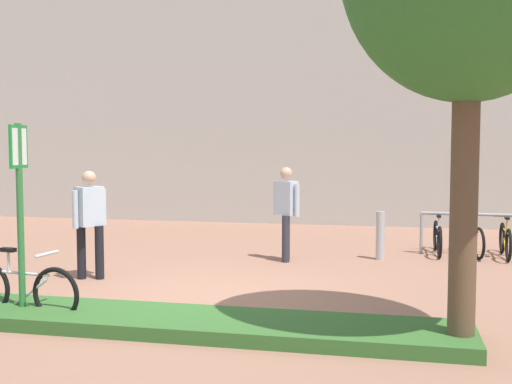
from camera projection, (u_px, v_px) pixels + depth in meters
ground_plane at (218, 295)px, 9.01m from camera, size 60.00×60.00×0.00m
building_facade at (306, 39)px, 17.27m from camera, size 28.00×1.20×10.00m
planter_strip at (162, 321)px, 7.37m from camera, size 7.00×1.10×0.16m
parking_sign_post at (20, 192)px, 7.65m from camera, size 0.08×0.36×2.38m
bike_at_sign at (21, 289)px, 7.82m from camera, size 1.67×0.42×0.86m
bollard_steel at (380, 236)px, 11.77m from camera, size 0.16×0.16×0.90m
person_shirt_blue at (90, 217)px, 10.03m from camera, size 0.43×0.55×1.72m
person_casual_tan at (286, 208)px, 11.61m from camera, size 0.53×0.42×1.72m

